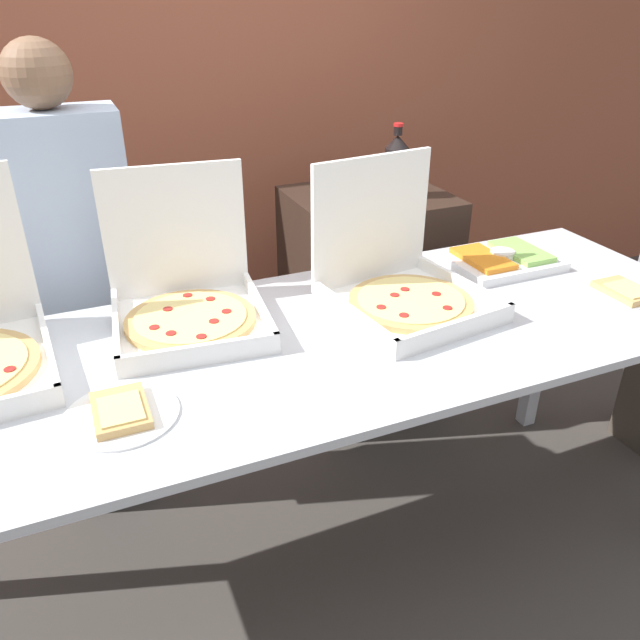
% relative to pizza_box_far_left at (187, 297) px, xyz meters
% --- Properties ---
extents(ground_plane, '(16.00, 16.00, 0.00)m').
position_rel_pizza_box_far_left_xyz_m(ground_plane, '(0.31, -0.23, -0.99)').
color(ground_plane, '#423D38').
extents(brick_wall_behind, '(10.00, 0.06, 2.80)m').
position_rel_pizza_box_far_left_xyz_m(brick_wall_behind, '(0.31, 1.47, 0.41)').
color(brick_wall_behind, '#9E5138').
rests_on(brick_wall_behind, ground_plane).
extents(buffet_table, '(2.48, 0.86, 0.92)m').
position_rel_pizza_box_far_left_xyz_m(buffet_table, '(0.31, -0.23, -0.18)').
color(buffet_table, silver).
rests_on(buffet_table, ground_plane).
extents(pizza_box_far_left, '(0.46, 0.47, 0.42)m').
position_rel_pizza_box_far_left_xyz_m(pizza_box_far_left, '(0.00, 0.00, 0.00)').
color(pizza_box_far_left, white).
rests_on(pizza_box_far_left, buffet_table).
extents(pizza_box_far_right, '(0.47, 0.49, 0.42)m').
position_rel_pizza_box_far_left_xyz_m(pizza_box_far_right, '(0.61, -0.15, 0.00)').
color(pizza_box_far_right, white).
rests_on(pizza_box_far_right, buffet_table).
extents(paper_plate_front_right, '(0.26, 0.26, 0.03)m').
position_rel_pizza_box_far_left_xyz_m(paper_plate_front_right, '(-0.24, -0.39, -0.06)').
color(paper_plate_front_right, white).
rests_on(paper_plate_front_right, buffet_table).
extents(paper_plate_front_center, '(0.21, 0.21, 0.03)m').
position_rel_pizza_box_far_left_xyz_m(paper_plate_front_center, '(1.29, -0.37, -0.06)').
color(paper_plate_front_center, white).
rests_on(paper_plate_front_center, buffet_table).
extents(veggie_tray, '(0.36, 0.28, 0.05)m').
position_rel_pizza_box_far_left_xyz_m(veggie_tray, '(1.09, -0.02, -0.05)').
color(veggie_tray, white).
rests_on(veggie_tray, buffet_table).
extents(sideboard_podium, '(0.64, 0.55, 1.01)m').
position_rel_pizza_box_far_left_xyz_m(sideboard_podium, '(0.90, 0.63, -0.49)').
color(sideboard_podium, black).
rests_on(sideboard_podium, ground_plane).
extents(soda_bottle, '(0.10, 0.10, 0.29)m').
position_rel_pizza_box_far_left_xyz_m(soda_bottle, '(0.99, 0.57, 0.15)').
color(soda_bottle, black).
rests_on(soda_bottle, sideboard_podium).
extents(soda_can_silver, '(0.07, 0.07, 0.12)m').
position_rel_pizza_box_far_left_xyz_m(soda_can_silver, '(0.87, 0.61, 0.08)').
color(soda_can_silver, silver).
rests_on(soda_can_silver, sideboard_podium).
extents(person_guest_plaid, '(0.40, 0.22, 1.66)m').
position_rel_pizza_box_far_left_xyz_m(person_guest_plaid, '(-0.28, 0.43, -0.13)').
color(person_guest_plaid, black).
rests_on(person_guest_plaid, ground_plane).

